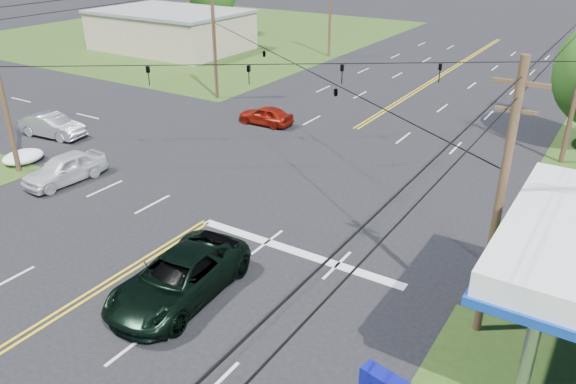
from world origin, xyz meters
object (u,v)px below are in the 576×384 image
Objects in this scene: retail_nw at (171,31)px; pole_left_far at (330,6)px; pole_nw at (214,36)px; pickup_dkgreen at (179,278)px; pickup_white at (65,168)px; suv_black at (178,281)px; sedan_silver at (52,126)px; pole_sw at (0,87)px; pole_se at (499,203)px.

pole_left_far is at bearing 19.44° from retail_nw.
pole_nw reaches higher than pickup_dkgreen.
suv_black is at bearing -16.45° from pickup_white.
retail_nw is 21.60m from pole_nw.
sedan_silver is at bearing 151.16° from pickup_dkgreen.
pole_left_far is at bearing -13.62° from sedan_silver.
pole_nw is at bearing -21.93° from sedan_silver.
pole_sw is 1.52× the size of pickup_dkgreen.
pickup_white is 0.99× the size of sedan_silver.
pickup_dkgreen is at bearing -14.38° from pole_sw.
suv_black is 1.12× the size of sedan_silver.
retail_nw is at bearing 19.89° from sedan_silver.
pole_nw is 1.52× the size of pickup_dkgreen.
pole_nw reaches higher than retail_nw.
pole_sw is 17.04m from suv_black.
pole_left_far is 32.62m from sedan_silver.
pickup_dkgreen is at bearing -157.69° from pole_se.
pole_se is at bearing -54.90° from pole_left_far.
pole_sw is 2.06× the size of pickup_white.
pole_sw is at bearing -153.21° from sedan_silver.
pole_sw is at bearing -61.26° from retail_nw.
pole_se is 30.02m from sedan_silver.
pole_sw is at bearing -167.33° from pickup_white.
pole_sw and pole_nw have the same top height.
pole_sw is 2.05× the size of sedan_silver.
suv_black is at bearing -46.80° from retail_nw.
pole_se is at bearing -107.09° from sedan_silver.
pickup_dkgreen is 1.20× the size of suv_black.
pickup_white reaches higher than suv_black.
pole_se is 2.06× the size of pickup_white.
pole_nw is 2.05× the size of sedan_silver.
pickup_dkgreen is (-10.00, -4.10, -4.05)m from pole_se.
suv_black is (0.00, -0.04, -0.11)m from pickup_dkgreen.
pole_left_far is at bearing 90.00° from pole_nw.
suv_black is (16.00, -4.15, -4.16)m from pole_sw.
pole_sw is 26.00m from pole_se.
pole_left_far is 1.92× the size of suv_black.
pole_se is at bearing 0.00° from pole_sw.
retail_nw is 18.30m from pole_left_far.
pickup_white is at bearing 178.65° from pole_se.
pole_left_far reaches higher than pole_sw.
retail_nw is at bearing 144.21° from pole_se.
pole_left_far is (0.00, 37.00, 0.25)m from pole_sw.
pickup_white is at bearing 8.61° from pole_sw.
retail_nw is 1.68× the size of pole_sw.
retail_nw is at bearing 142.59° from pole_nw.
pole_nw is 1.83× the size of suv_black.
pole_left_far is (17.00, 6.00, 3.17)m from retail_nw.
pole_se and pole_nw have the same top height.
pole_nw is at bearing 121.90° from pickup_dkgreen.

